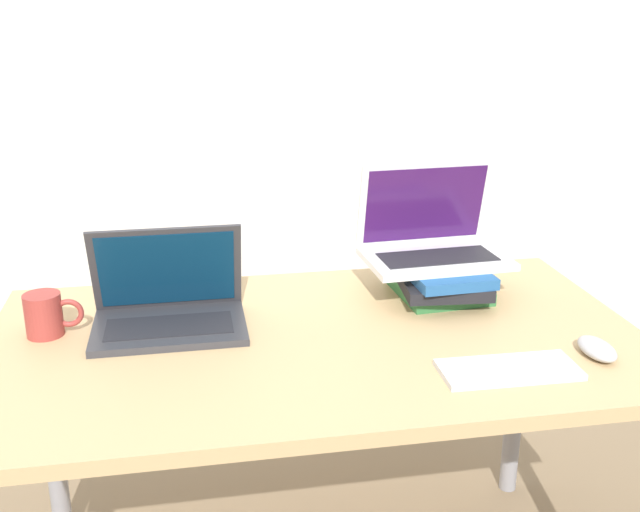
{
  "coord_description": "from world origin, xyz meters",
  "views": [
    {
      "loc": [
        -0.26,
        -1.05,
        1.39
      ],
      "look_at": [
        0.01,
        0.39,
        0.89
      ],
      "focal_mm": 42.0,
      "sensor_mm": 36.0,
      "label": 1
    }
  ],
  "objects_px": {
    "laptop_on_books": "(432,240)",
    "mouse": "(597,349)",
    "book_stack": "(440,279)",
    "laptop_left": "(169,307)",
    "mug": "(46,315)",
    "wireless_keyboard": "(509,369)"
  },
  "relations": [
    {
      "from": "book_stack",
      "to": "mouse",
      "type": "distance_m",
      "value": 0.42
    },
    {
      "from": "laptop_on_books",
      "to": "wireless_keyboard",
      "type": "xyz_separation_m",
      "value": [
        0.01,
        -0.45,
        -0.12
      ]
    },
    {
      "from": "mouse",
      "to": "mug",
      "type": "height_order",
      "value": "mug"
    },
    {
      "from": "wireless_keyboard",
      "to": "mug",
      "type": "distance_m",
      "value": 0.97
    },
    {
      "from": "laptop_on_books",
      "to": "wireless_keyboard",
      "type": "bearing_deg",
      "value": -88.36
    },
    {
      "from": "laptop_on_books",
      "to": "mouse",
      "type": "relative_size",
      "value": 3.12
    },
    {
      "from": "wireless_keyboard",
      "to": "mug",
      "type": "xyz_separation_m",
      "value": [
        -0.9,
        0.34,
        0.04
      ]
    },
    {
      "from": "book_stack",
      "to": "laptop_on_books",
      "type": "height_order",
      "value": "laptop_on_books"
    },
    {
      "from": "laptop_on_books",
      "to": "mug",
      "type": "bearing_deg",
      "value": -173.1
    },
    {
      "from": "laptop_left",
      "to": "laptop_on_books",
      "type": "distance_m",
      "value": 0.65
    },
    {
      "from": "laptop_left",
      "to": "wireless_keyboard",
      "type": "distance_m",
      "value": 0.73
    },
    {
      "from": "laptop_left",
      "to": "mouse",
      "type": "distance_m",
      "value": 0.9
    },
    {
      "from": "mug",
      "to": "laptop_on_books",
      "type": "bearing_deg",
      "value": 6.9
    },
    {
      "from": "laptop_left",
      "to": "laptop_on_books",
      "type": "bearing_deg",
      "value": 9.86
    },
    {
      "from": "book_stack",
      "to": "laptop_on_books",
      "type": "bearing_deg",
      "value": 103.74
    },
    {
      "from": "laptop_on_books",
      "to": "wireless_keyboard",
      "type": "relative_size",
      "value": 1.29
    },
    {
      "from": "laptop_left",
      "to": "laptop_on_books",
      "type": "xyz_separation_m",
      "value": [
        0.63,
        0.11,
        0.08
      ]
    },
    {
      "from": "mug",
      "to": "mouse",
      "type": "bearing_deg",
      "value": -15.33
    },
    {
      "from": "book_stack",
      "to": "laptop_left",
      "type": "bearing_deg",
      "value": -174.13
    },
    {
      "from": "laptop_on_books",
      "to": "mouse",
      "type": "bearing_deg",
      "value": -62.16
    },
    {
      "from": "mug",
      "to": "laptop_left",
      "type": "bearing_deg",
      "value": -0.48
    },
    {
      "from": "laptop_left",
      "to": "mug",
      "type": "distance_m",
      "value": 0.26
    }
  ]
}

